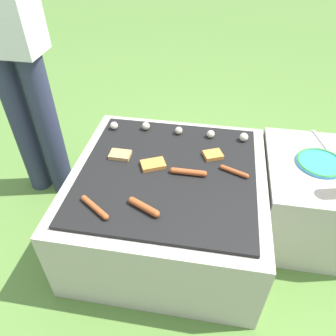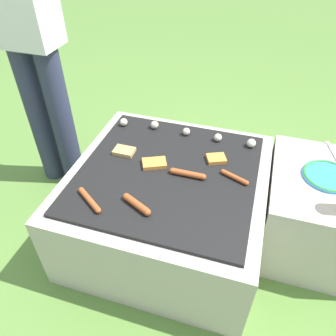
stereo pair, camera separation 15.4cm
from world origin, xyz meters
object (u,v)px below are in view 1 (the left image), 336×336
fork_utensil (319,139)px  sausage_front_center (144,207)px  person_standing (2,18)px  plate_colorful (320,163)px

fork_utensil → sausage_front_center: bearing=-141.5°
person_standing → sausage_front_center: person_standing is taller
sausage_front_center → plate_colorful: size_ratio=0.65×
fork_utensil → plate_colorful: bearing=-98.6°
plate_colorful → fork_utensil: bearing=81.4°
sausage_front_center → fork_utensil: bearing=38.5°
sausage_front_center → person_standing: bearing=145.4°
plate_colorful → fork_utensil: 0.21m
sausage_front_center → fork_utensil: (0.81, 0.65, -0.01)m
person_standing → sausage_front_center: size_ratio=12.16×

